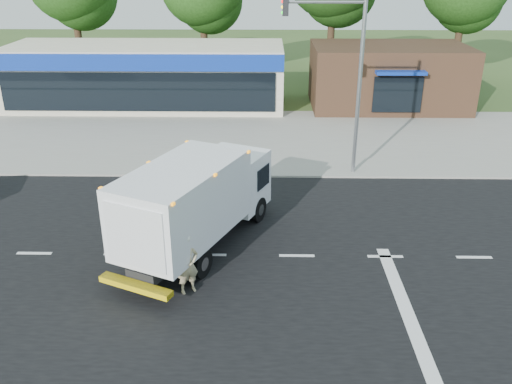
% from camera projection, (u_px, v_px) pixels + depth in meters
% --- Properties ---
extents(ground, '(120.00, 120.00, 0.00)m').
position_uv_depth(ground, '(297.00, 256.00, 18.41)').
color(ground, '#385123').
rests_on(ground, ground).
extents(road_asphalt, '(60.00, 14.00, 0.02)m').
position_uv_depth(road_asphalt, '(297.00, 256.00, 18.41)').
color(road_asphalt, black).
rests_on(road_asphalt, ground).
extents(sidewalk, '(60.00, 2.40, 0.12)m').
position_uv_depth(sidewalk, '(288.00, 167.00, 25.89)').
color(sidewalk, gray).
rests_on(sidewalk, ground).
extents(parking_apron, '(60.00, 9.00, 0.02)m').
position_uv_depth(parking_apron, '(284.00, 132.00, 31.21)').
color(parking_apron, gray).
rests_on(parking_apron, ground).
extents(lane_markings, '(55.20, 7.00, 0.01)m').
position_uv_depth(lane_markings, '(342.00, 278.00, 17.14)').
color(lane_markings, silver).
rests_on(lane_markings, road_asphalt).
extents(ems_box_truck, '(5.16, 7.75, 3.31)m').
position_uv_depth(ems_box_truck, '(196.00, 198.00, 18.14)').
color(ems_box_truck, black).
rests_on(ems_box_truck, ground).
extents(emergency_worker, '(0.81, 0.73, 1.98)m').
position_uv_depth(emergency_worker, '(187.00, 264.00, 16.10)').
color(emergency_worker, tan).
rests_on(emergency_worker, ground).
extents(retail_strip_mall, '(18.00, 6.20, 4.00)m').
position_uv_depth(retail_strip_mall, '(147.00, 75.00, 35.98)').
color(retail_strip_mall, beige).
rests_on(retail_strip_mall, ground).
extents(brown_storefront, '(10.00, 6.70, 4.00)m').
position_uv_depth(brown_storefront, '(388.00, 76.00, 35.77)').
color(brown_storefront, '#382316').
rests_on(brown_storefront, ground).
extents(traffic_signal_pole, '(3.51, 0.25, 8.00)m').
position_uv_depth(traffic_signal_pole, '(346.00, 68.00, 23.34)').
color(traffic_signal_pole, gray).
rests_on(traffic_signal_pole, ground).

